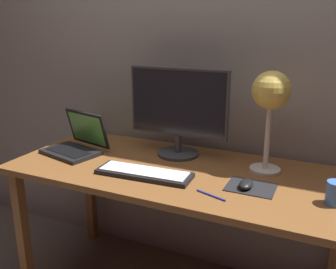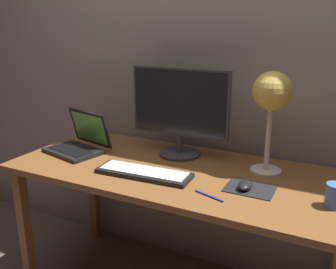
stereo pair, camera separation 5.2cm
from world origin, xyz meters
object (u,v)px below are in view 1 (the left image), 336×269
object	(u,v)px
keyboard_main	(144,173)
mouse	(246,184)
desk_lamp	(271,97)
monitor	(178,108)
coffee_mug	(336,193)
laptop	(78,141)
pen	(211,195)

from	to	relation	value
keyboard_main	mouse	xyz separation A→B (m)	(0.45, 0.06, 0.01)
keyboard_main	desk_lamp	size ratio (longest dim) A/B	0.96
keyboard_main	monitor	bearing A→B (deg)	84.60
mouse	desk_lamp	bearing A→B (deg)	81.10
coffee_mug	laptop	bearing A→B (deg)	176.10
coffee_mug	mouse	bearing A→B (deg)	-179.77
coffee_mug	monitor	bearing A→B (deg)	161.16
laptop	desk_lamp	world-z (taller)	desk_lamp
keyboard_main	coffee_mug	world-z (taller)	coffee_mug
keyboard_main	mouse	size ratio (longest dim) A/B	4.66
laptop	desk_lamp	size ratio (longest dim) A/B	0.73
monitor	laptop	world-z (taller)	monitor
keyboard_main	pen	distance (m)	0.35
keyboard_main	laptop	world-z (taller)	laptop
pen	keyboard_main	bearing A→B (deg)	168.04
monitor	keyboard_main	distance (m)	0.40
keyboard_main	coffee_mug	bearing A→B (deg)	4.15
laptop	coffee_mug	size ratio (longest dim) A/B	3.20
desk_lamp	mouse	bearing A→B (deg)	-98.90
laptop	monitor	bearing A→B (deg)	18.97
laptop	pen	bearing A→B (deg)	-14.83
coffee_mug	pen	bearing A→B (deg)	-163.92
desk_lamp	pen	bearing A→B (deg)	-112.30
desk_lamp	coffee_mug	xyz separation A→B (m)	(0.31, -0.23, -0.31)
laptop	desk_lamp	xyz separation A→B (m)	(0.96, 0.14, 0.29)
monitor	mouse	xyz separation A→B (m)	(0.42, -0.26, -0.23)
monitor	coffee_mug	world-z (taller)	monitor
keyboard_main	desk_lamp	distance (m)	0.66
laptop	pen	world-z (taller)	laptop
mouse	pen	world-z (taller)	mouse
coffee_mug	desk_lamp	bearing A→B (deg)	143.53
monitor	pen	bearing A→B (deg)	-51.39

